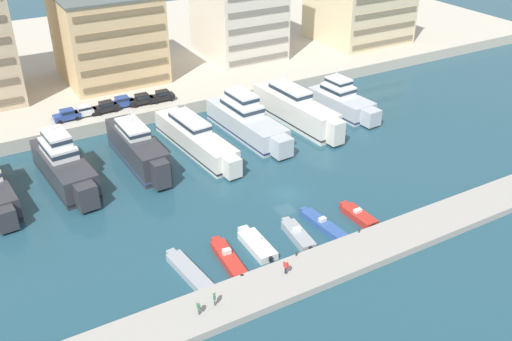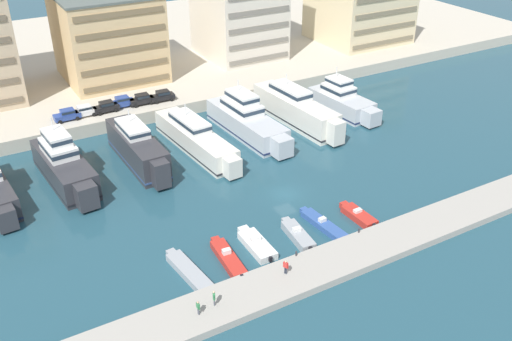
{
  "view_description": "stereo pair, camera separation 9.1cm",
  "coord_description": "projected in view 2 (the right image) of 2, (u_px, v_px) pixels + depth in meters",
  "views": [
    {
      "loc": [
        -34.99,
        -53.17,
        39.63
      ],
      "look_at": [
        -2.47,
        3.53,
        2.5
      ],
      "focal_mm": 40.0,
      "sensor_mm": 36.0,
      "label": 1
    },
    {
      "loc": [
        -34.91,
        -53.22,
        39.63
      ],
      "look_at": [
        -2.47,
        3.53,
        2.5
      ],
      "focal_mm": 40.0,
      "sensor_mm": 36.0,
      "label": 2
    }
  ],
  "objects": [
    {
      "name": "motorboat_red_left",
      "position": [
        228.0,
        258.0,
        62.43
      ],
      "size": [
        2.16,
        7.8,
        1.41
      ],
      "color": "red",
      "rests_on": "ground"
    },
    {
      "name": "motorboat_grey_center_left",
      "position": [
        297.0,
        235.0,
        66.09
      ],
      "size": [
        2.33,
        6.67,
        1.34
      ],
      "color": "#9EA3A8",
      "rests_on": "ground"
    },
    {
      "name": "motorboat_grey_far_left",
      "position": [
        189.0,
        272.0,
        60.47
      ],
      "size": [
        2.56,
        8.55,
        0.86
      ],
      "color": "#9EA3A8",
      "rests_on": "ground"
    },
    {
      "name": "yacht_silver_mid_right",
      "position": [
        342.0,
        101.0,
        96.97
      ],
      "size": [
        5.84,
        15.59,
        7.57
      ],
      "color": "silver",
      "rests_on": "ground"
    },
    {
      "name": "yacht_charcoal_mid_left",
      "position": [
        138.0,
        148.0,
        80.99
      ],
      "size": [
        4.27,
        18.18,
        7.41
      ],
      "color": "#333338",
      "rests_on": "ground"
    },
    {
      "name": "pedestrian_far_side",
      "position": [
        286.0,
        266.0,
        59.02
      ],
      "size": [
        0.41,
        0.6,
        1.69
      ],
      "color": "#282D3D",
      "rests_on": "pier_dock"
    },
    {
      "name": "motorboat_blue_center",
      "position": [
        324.0,
        225.0,
        67.96
      ],
      "size": [
        2.18,
        8.39,
        1.21
      ],
      "color": "#33569E",
      "rests_on": "ground"
    },
    {
      "name": "apartment_block_center_left",
      "position": [
        360.0,
        3.0,
        123.98
      ],
      "size": [
        18.22,
        18.03,
        17.97
      ],
      "color": "beige",
      "rests_on": "quay_promenade"
    },
    {
      "name": "bollard_west",
      "position": [
        296.0,
        253.0,
        61.96
      ],
      "size": [
        0.2,
        0.2,
        0.61
      ],
      "color": "#2D2D33",
      "rests_on": "pier_dock"
    },
    {
      "name": "car_blue_far_left",
      "position": [
        67.0,
        115.0,
        89.39
      ],
      "size": [
        4.13,
        1.99,
        1.8
      ],
      "color": "#28428E",
      "rests_on": "quay_promenade"
    },
    {
      "name": "yacht_ivory_center_right",
      "position": [
        296.0,
        109.0,
        92.96
      ],
      "size": [
        5.4,
        21.42,
        7.63
      ],
      "color": "silver",
      "rests_on": "ground"
    },
    {
      "name": "apartment_block_left",
      "position": [
        108.0,
        35.0,
        103.28
      ],
      "size": [
        17.09,
        17.87,
        17.52
      ],
      "color": "#E0BC84",
      "rests_on": "quay_promenade"
    },
    {
      "name": "motorboat_white_mid_left",
      "position": [
        256.0,
        244.0,
        64.57
      ],
      "size": [
        2.32,
        6.94,
        1.36
      ],
      "color": "white",
      "rests_on": "ground"
    },
    {
      "name": "ground_plane",
      "position": [
        286.0,
        194.0,
        74.82
      ],
      "size": [
        400.0,
        400.0,
        0.0
      ],
      "primitive_type": "plane",
      "color": "#234C5B"
    },
    {
      "name": "yacht_silver_center",
      "position": [
        247.0,
        120.0,
        89.41
      ],
      "size": [
        5.92,
        20.43,
        8.32
      ],
      "color": "silver",
      "rests_on": "ground"
    },
    {
      "name": "pier_dock",
      "position": [
        358.0,
        253.0,
        63.27
      ],
      "size": [
        120.0,
        5.58,
        0.87
      ],
      "primitive_type": "cube",
      "color": "#A8A399",
      "rests_on": "ground"
    },
    {
      "name": "car_black_center_right",
      "position": [
        162.0,
        95.0,
        96.25
      ],
      "size": [
        4.16,
        2.04,
        1.8
      ],
      "color": "black",
      "rests_on": "quay_promenade"
    },
    {
      "name": "motorboat_red_center_right",
      "position": [
        358.0,
        215.0,
        69.67
      ],
      "size": [
        1.97,
        6.07,
        1.22
      ],
      "color": "red",
      "rests_on": "ground"
    },
    {
      "name": "car_black_mid_left",
      "position": [
        106.0,
        106.0,
        92.17
      ],
      "size": [
        4.16,
        2.04,
        1.8
      ],
      "color": "black",
      "rests_on": "quay_promenade"
    },
    {
      "name": "quay_promenade",
      "position": [
        126.0,
        52.0,
        123.03
      ],
      "size": [
        180.0,
        70.0,
        2.16
      ],
      "primitive_type": "cube",
      "color": "beige",
      "rests_on": "ground"
    },
    {
      "name": "yacht_charcoal_left",
      "position": [
        64.0,
        165.0,
        76.37
      ],
      "size": [
        5.79,
        18.17,
        8.7
      ],
      "color": "#333338",
      "rests_on": "ground"
    },
    {
      "name": "yacht_ivory_center_left",
      "position": [
        196.0,
        138.0,
        84.86
      ],
      "size": [
        5.45,
        21.88,
        6.49
      ],
      "color": "silver",
      "rests_on": "ground"
    },
    {
      "name": "bollard_west_mid",
      "position": [
        359.0,
        230.0,
        65.7
      ],
      "size": [
        0.2,
        0.2,
        0.61
      ],
      "color": "#2D2D33",
      "rests_on": "pier_dock"
    },
    {
      "name": "car_white_left",
      "position": [
        84.0,
        111.0,
        90.7
      ],
      "size": [
        4.15,
        2.01,
        1.8
      ],
      "color": "white",
      "rests_on": "quay_promenade"
    },
    {
      "name": "car_blue_center_left",
      "position": [
        122.0,
        102.0,
        93.93
      ],
      "size": [
        4.13,
        1.98,
        1.8
      ],
      "color": "#28428E",
      "rests_on": "quay_promenade"
    },
    {
      "name": "car_black_center",
      "position": [
        142.0,
        99.0,
        94.91
      ],
      "size": [
        4.11,
        1.94,
        1.8
      ],
      "color": "black",
      "rests_on": "quay_promenade"
    },
    {
      "name": "pedestrian_mid_deck",
      "position": [
        214.0,
        297.0,
        54.91
      ],
      "size": [
        0.41,
        0.64,
        1.77
      ],
      "color": "#4C515B",
      "rests_on": "pier_dock"
    },
    {
      "name": "pedestrian_near_edge",
      "position": [
        198.0,
        307.0,
        53.88
      ],
      "size": [
        0.23,
        0.61,
        1.58
      ],
      "color": "#4C515B",
      "rests_on": "pier_dock"
    }
  ]
}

